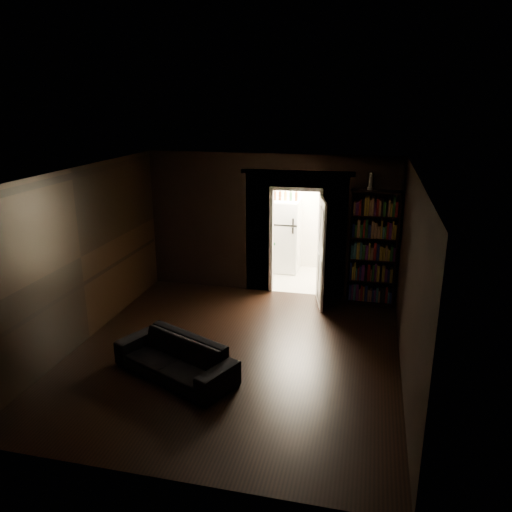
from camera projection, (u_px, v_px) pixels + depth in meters
The scene contains 9 objects.
ground at pixel (234, 354), 7.76m from camera, with size 5.50×5.50×0.00m, color black.
room_walls at pixel (250, 232), 8.25m from camera, with size 5.02×5.61×2.84m.
kitchen_alcove at pixel (303, 223), 10.88m from camera, with size 2.20×1.80×2.60m.
sofa at pixel (175, 352), 7.06m from camera, with size 1.85×0.80×0.71m, color black.
bookshelf at pixel (372, 249), 9.36m from camera, with size 0.90×0.32×2.20m, color black.
refrigerator at pixel (283, 235), 11.32m from camera, with size 0.74×0.68×1.65m, color white.
door at pixel (321, 253), 9.37m from camera, with size 0.85×0.05×2.05m, color silver.
figurine at pixel (371, 181), 9.08m from camera, with size 0.10×0.10×0.31m, color silver.
bottles at pixel (285, 194), 10.93m from camera, with size 0.68×0.09×0.28m, color black.
Camera 1 is at (1.90, -6.68, 3.79)m, focal length 35.00 mm.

